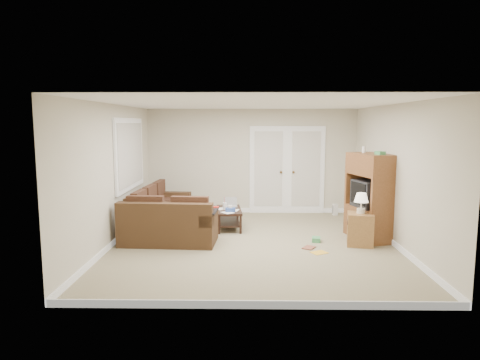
{
  "coord_description": "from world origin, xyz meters",
  "views": [
    {
      "loc": [
        -0.12,
        -7.52,
        2.16
      ],
      "look_at": [
        -0.25,
        0.46,
        1.1
      ],
      "focal_mm": 32.0,
      "sensor_mm": 36.0,
      "label": 1
    }
  ],
  "objects_px": {
    "side_cabinet": "(360,226)",
    "tv_armoire": "(371,196)",
    "sectional_sofa": "(164,218)",
    "coffee_table": "(229,218)"
  },
  "relations": [
    {
      "from": "sectional_sofa",
      "to": "coffee_table",
      "type": "xyz_separation_m",
      "value": [
        1.25,
        0.51,
        -0.09
      ]
    },
    {
      "from": "side_cabinet",
      "to": "coffee_table",
      "type": "bearing_deg",
      "value": 164.96
    },
    {
      "from": "tv_armoire",
      "to": "side_cabinet",
      "type": "distance_m",
      "value": 0.72
    },
    {
      "from": "sectional_sofa",
      "to": "side_cabinet",
      "type": "xyz_separation_m",
      "value": [
        3.64,
        -0.7,
        0.03
      ]
    },
    {
      "from": "sectional_sofa",
      "to": "side_cabinet",
      "type": "bearing_deg",
      "value": -7.51
    },
    {
      "from": "tv_armoire",
      "to": "side_cabinet",
      "type": "bearing_deg",
      "value": -138.12
    },
    {
      "from": "side_cabinet",
      "to": "tv_armoire",
      "type": "bearing_deg",
      "value": 68.96
    },
    {
      "from": "sectional_sofa",
      "to": "tv_armoire",
      "type": "height_order",
      "value": "tv_armoire"
    },
    {
      "from": "sectional_sofa",
      "to": "side_cabinet",
      "type": "height_order",
      "value": "side_cabinet"
    },
    {
      "from": "coffee_table",
      "to": "side_cabinet",
      "type": "xyz_separation_m",
      "value": [
        2.39,
        -1.21,
        0.12
      ]
    }
  ]
}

